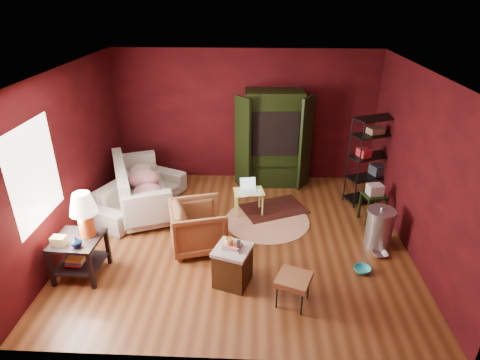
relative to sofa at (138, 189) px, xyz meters
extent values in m
cube|color=brown|center=(1.98, -0.94, -0.42)|extent=(5.50, 5.00, 0.02)
cube|color=white|center=(1.98, -0.94, 2.40)|extent=(5.50, 5.00, 0.02)
cube|color=#41090C|center=(1.98, 1.57, 0.99)|extent=(5.50, 0.02, 2.80)
cube|color=#41090C|center=(1.98, -3.45, 0.99)|extent=(5.50, 0.02, 2.80)
cube|color=#41090C|center=(-0.78, -0.94, 0.99)|extent=(0.02, 5.00, 2.80)
cube|color=#41090C|center=(4.74, -0.94, 0.99)|extent=(0.02, 5.00, 2.80)
cube|color=white|center=(-0.75, -1.94, 1.19)|extent=(0.02, 1.20, 1.40)
imported|color=#A3968C|center=(0.00, 0.00, 0.00)|extent=(1.40, 2.16, 0.82)
imported|color=black|center=(1.32, -1.24, 0.02)|extent=(0.99, 1.02, 0.86)
imported|color=silver|center=(4.24, -1.36, -0.28)|extent=(0.26, 0.10, 0.25)
imported|color=#2ABDC7|center=(3.87, -1.78, -0.28)|extent=(0.26, 0.11, 0.25)
imported|color=#0C183C|center=(-0.22, -2.20, 0.29)|extent=(0.17, 0.18, 0.15)
imported|color=#FED97C|center=(1.89, -2.11, 0.31)|extent=(0.14, 0.12, 0.12)
cube|color=black|center=(-0.31, -2.01, 0.19)|extent=(0.69, 0.69, 0.04)
cube|color=black|center=(-0.31, -2.01, -0.21)|extent=(0.64, 0.64, 0.03)
cube|color=black|center=(-0.62, -2.30, -0.10)|extent=(0.06, 0.06, 0.62)
cube|color=black|center=(-0.03, -2.32, -0.10)|extent=(0.06, 0.06, 0.62)
cube|color=black|center=(-0.60, -1.70, -0.10)|extent=(0.06, 0.06, 0.62)
cube|color=black|center=(0.00, -1.73, -0.10)|extent=(0.06, 0.06, 0.62)
cylinder|color=#D85C27|center=(-0.18, -1.91, 0.40)|extent=(0.23, 0.23, 0.37)
cone|color=#F2E5C6|center=(-0.18, -1.91, 0.74)|extent=(0.41, 0.41, 0.31)
cube|color=#917F4F|center=(-0.49, -2.17, 0.28)|extent=(0.20, 0.14, 0.13)
cube|color=#D33440|center=(-0.37, -2.01, -0.16)|extent=(0.26, 0.32, 0.03)
cube|color=#348FD3|center=(-0.36, -2.01, -0.12)|extent=(0.26, 0.32, 0.03)
cube|color=#EDC74F|center=(-0.35, -2.01, -0.09)|extent=(0.26, 0.32, 0.03)
cube|color=#A3968C|center=(0.08, -0.01, -0.13)|extent=(1.45, 2.07, 0.40)
cube|color=#A3968C|center=(-0.25, -0.14, 0.14)|extent=(0.88, 1.83, 0.80)
cube|color=#A3968C|center=(0.43, -0.89, 0.09)|extent=(0.81, 0.47, 0.55)
cube|color=#A3968C|center=(-0.28, 0.88, 0.09)|extent=(0.81, 0.47, 0.55)
ellipsoid|color=#B61938|center=(0.33, -0.50, 0.19)|extent=(0.68, 0.68, 0.28)
ellipsoid|color=#B61938|center=(0.12, 0.01, 0.21)|extent=(0.76, 0.76, 0.32)
ellipsoid|color=#A3968C|center=(-0.06, 0.48, 0.17)|extent=(0.63, 0.63, 0.26)
cube|color=#452810|center=(1.94, -2.11, -0.14)|extent=(0.58, 0.58, 0.55)
cube|color=#A3968C|center=(1.94, -2.11, 0.16)|extent=(0.62, 0.62, 0.05)
cube|color=beige|center=(1.94, -2.11, 0.20)|extent=(0.31, 0.28, 0.02)
cube|color=#507BBB|center=(1.94, -2.11, 0.22)|extent=(0.29, 0.24, 0.02)
cube|color=#D65E50|center=(1.94, -2.11, 0.24)|extent=(0.30, 0.27, 0.02)
cube|color=black|center=(2.02, -2.10, 0.27)|extent=(0.06, 0.16, 0.02)
cube|color=black|center=(2.77, -2.49, -0.01)|extent=(0.55, 0.55, 0.09)
cube|color=black|center=(2.77, -2.49, -0.07)|extent=(0.50, 0.50, 0.02)
cylinder|color=black|center=(2.55, -2.59, -0.23)|extent=(0.03, 0.03, 0.35)
cylinder|color=black|center=(2.87, -2.71, -0.23)|extent=(0.03, 0.03, 0.35)
cylinder|color=black|center=(2.67, -2.27, -0.23)|extent=(0.03, 0.03, 0.35)
cylinder|color=black|center=(2.99, -2.39, -0.23)|extent=(0.03, 0.03, 0.35)
cylinder|color=beige|center=(2.46, -0.38, -0.40)|extent=(1.99, 1.99, 0.01)
cube|color=#481713|center=(2.59, 0.06, -0.39)|extent=(1.40, 1.20, 0.01)
cube|color=#E6FF74|center=(2.11, -0.09, 0.04)|extent=(0.60, 0.47, 0.03)
cylinder|color=#E6FF74|center=(1.91, -0.29, -0.18)|extent=(0.04, 0.04, 0.45)
cylinder|color=#E6FF74|center=(2.37, -0.20, -0.18)|extent=(0.04, 0.04, 0.45)
cylinder|color=#E6FF74|center=(1.85, 0.02, -0.18)|extent=(0.04, 0.04, 0.45)
cylinder|color=#E6FF74|center=(2.32, 0.10, -0.18)|extent=(0.04, 0.04, 0.45)
cube|color=white|center=(2.11, -0.07, 0.06)|extent=(0.32, 0.25, 0.01)
cube|color=silver|center=(2.09, 0.03, 0.17)|extent=(0.30, 0.11, 0.20)
cube|color=white|center=(2.02, -0.20, 0.06)|extent=(0.28, 0.32, 0.00)
cube|color=white|center=(2.25, -0.15, 0.06)|extent=(0.19, 0.27, 0.00)
cube|color=black|center=(2.58, 1.27, 0.61)|extent=(1.21, 0.71, 2.03)
cube|color=black|center=(2.58, 1.17, 0.82)|extent=(0.99, 0.54, 0.91)
cube|color=black|center=(1.95, 0.94, 0.61)|extent=(0.34, 0.41, 1.92)
cube|color=black|center=(3.23, 1.01, 0.61)|extent=(0.30, 0.44, 1.92)
cube|color=#2B2D30|center=(2.58, 1.22, 0.71)|extent=(0.69, 0.57, 0.56)
cube|color=black|center=(2.60, 0.95, 0.71)|extent=(0.53, 0.04, 0.43)
cube|color=black|center=(2.58, 1.22, 0.07)|extent=(0.99, 0.59, 0.05)
cylinder|color=black|center=(4.15, 0.19, 0.46)|extent=(0.03, 0.03, 1.74)
cylinder|color=black|center=(4.89, 0.52, 0.46)|extent=(0.03, 0.03, 1.74)
cylinder|color=black|center=(4.01, 0.51, 0.46)|extent=(0.03, 0.03, 1.74)
cylinder|color=black|center=(4.75, 0.84, 0.46)|extent=(0.03, 0.03, 1.74)
cube|color=black|center=(4.45, 0.51, -0.31)|extent=(0.92, 0.68, 0.02)
cube|color=black|center=(4.45, 0.51, 0.12)|extent=(0.92, 0.68, 0.02)
cube|color=black|center=(4.45, 0.51, 0.56)|extent=(0.92, 0.68, 0.02)
cube|color=black|center=(4.45, 0.51, 0.99)|extent=(0.92, 0.68, 0.02)
cube|color=black|center=(4.45, 0.51, 1.31)|extent=(0.92, 0.68, 0.02)
cube|color=maroon|center=(4.27, 0.43, 0.65)|extent=(0.27, 0.30, 0.15)
cube|color=#33343F|center=(4.62, 0.59, 0.24)|extent=(0.32, 0.32, 0.19)
cube|color=#7F614C|center=(4.45, 0.51, 1.07)|extent=(0.34, 0.29, 0.12)
cube|color=black|center=(4.35, -0.29, 0.13)|extent=(0.44, 0.44, 0.04)
cube|color=black|center=(4.23, -0.48, -0.14)|extent=(0.04, 0.04, 0.54)
cube|color=black|center=(4.54, -0.41, -0.14)|extent=(0.04, 0.04, 0.54)
cube|color=black|center=(4.16, -0.17, -0.14)|extent=(0.04, 0.04, 0.54)
cube|color=black|center=(4.47, -0.10, -0.14)|extent=(0.04, 0.04, 0.54)
cube|color=silver|center=(4.35, -0.29, 0.24)|extent=(0.30, 0.25, 0.19)
cylinder|color=#B6B6BF|center=(4.26, -1.06, -0.10)|extent=(0.55, 0.55, 0.63)
cylinder|color=#B6B6BF|center=(4.26, -1.06, 0.24)|extent=(0.60, 0.60, 0.04)
sphere|color=#B6B6BF|center=(4.26, -1.06, 0.28)|extent=(0.08, 0.08, 0.06)
camera|label=1|loc=(2.25, -6.71, 3.46)|focal=30.00mm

